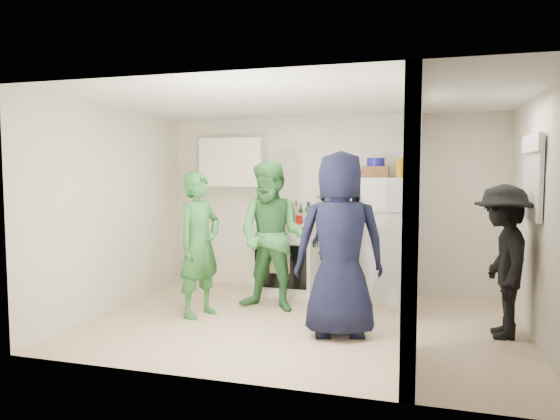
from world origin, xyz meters
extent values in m
plane|color=beige|center=(0.00, 0.00, 0.00)|extent=(4.80, 4.80, 0.00)
plane|color=silver|center=(0.00, 1.70, 1.25)|extent=(4.80, 0.00, 4.80)
plane|color=silver|center=(0.00, -1.70, 1.25)|extent=(4.80, 0.00, 4.80)
plane|color=silver|center=(-2.40, 0.00, 1.25)|extent=(0.00, 3.40, 3.40)
plane|color=silver|center=(2.40, 0.00, 1.25)|extent=(0.00, 3.40, 3.40)
plane|color=white|center=(0.00, 0.00, 2.50)|extent=(4.80, 4.80, 0.00)
cube|color=silver|center=(1.20, 1.10, 1.25)|extent=(0.12, 1.20, 2.50)
cube|color=silver|center=(1.20, -1.10, 1.25)|extent=(0.12, 1.20, 2.50)
cube|color=silver|center=(1.20, 0.00, 2.30)|extent=(0.12, 1.00, 0.40)
cube|color=white|center=(-0.54, 1.37, 0.50)|extent=(0.84, 0.70, 1.00)
cube|color=silver|center=(-1.40, 1.52, 1.85)|extent=(0.95, 0.34, 0.70)
cube|color=white|center=(0.78, 1.34, 0.82)|extent=(0.67, 0.65, 1.63)
cube|color=brown|center=(0.68, 1.39, 1.71)|extent=(0.35, 0.25, 0.15)
cylinder|color=navy|center=(0.68, 1.39, 1.84)|extent=(0.24, 0.24, 0.11)
cylinder|color=gold|center=(1.00, 1.24, 1.76)|extent=(0.09, 0.09, 0.25)
cylinder|color=white|center=(0.05, 1.68, 1.70)|extent=(0.22, 0.02, 0.22)
cube|color=olive|center=(0.00, 1.65, 1.35)|extent=(0.35, 0.08, 0.03)
cube|color=black|center=(2.38, 0.20, 1.65)|extent=(0.03, 0.70, 0.80)
cube|color=white|center=(2.36, 0.20, 1.65)|extent=(0.04, 0.76, 0.86)
cube|color=white|center=(2.34, 0.20, 2.00)|extent=(0.04, 0.82, 0.18)
cylinder|color=yellow|center=(-0.66, 1.15, 1.12)|extent=(0.09, 0.09, 0.25)
cylinder|color=#BB110C|center=(-0.32, 1.17, 1.06)|extent=(0.09, 0.09, 0.12)
imported|color=#327D36|center=(-1.24, -0.03, 0.85)|extent=(0.60, 0.73, 1.71)
imported|color=#3D8B4C|center=(-0.48, 0.45, 0.92)|extent=(0.97, 0.80, 1.84)
imported|color=#374A79|center=(0.24, 0.56, 0.77)|extent=(0.88, 0.93, 1.54)
imported|color=black|center=(0.47, -0.31, 0.96)|extent=(1.07, 0.84, 1.93)
imported|color=black|center=(2.10, 0.13, 0.79)|extent=(0.59, 1.03, 1.59)
cylinder|color=brown|center=(-0.83, 1.49, 1.16)|extent=(0.06, 0.06, 0.32)
cylinder|color=#184933|center=(-0.70, 1.27, 1.13)|extent=(0.07, 0.07, 0.27)
cylinder|color=silver|center=(-0.61, 1.51, 1.12)|extent=(0.08, 0.08, 0.25)
cylinder|color=brown|center=(-0.54, 1.33, 1.15)|extent=(0.06, 0.06, 0.31)
cylinder|color=#B5BCC9|center=(-0.46, 1.56, 1.15)|extent=(0.06, 0.06, 0.30)
cylinder|color=#163D23|center=(-0.35, 1.39, 1.13)|extent=(0.06, 0.06, 0.26)
cylinder|color=brown|center=(-0.26, 1.52, 1.14)|extent=(0.08, 0.08, 0.29)
cylinder|color=#B8B7C5|center=(-0.86, 1.24, 1.12)|extent=(0.07, 0.07, 0.25)
cylinder|color=#4F2B0D|center=(-0.51, 1.47, 1.12)|extent=(0.08, 0.08, 0.25)
cylinder|color=#1D5626|center=(-0.22, 1.27, 1.15)|extent=(0.08, 0.08, 0.30)
camera|label=1|loc=(1.27, -5.39, 1.72)|focal=32.00mm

